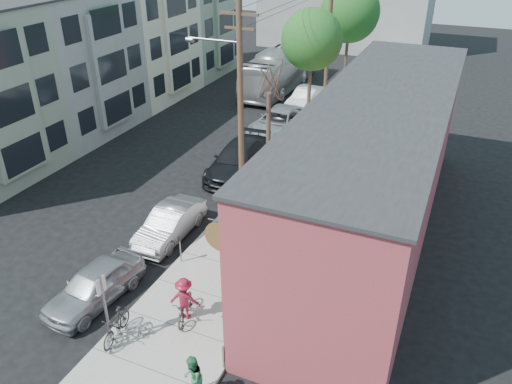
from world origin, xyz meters
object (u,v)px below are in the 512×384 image
at_px(tree_leafy_far, 350,13).
at_px(sign_post, 104,303).
at_px(patio_chair_a, 261,273).
at_px(parking_meter_far, 268,156).
at_px(patron_grey, 235,305).
at_px(car_1, 170,223).
at_px(car_4, 306,98).
at_px(car_2, 238,160).
at_px(parking_meter_near, 180,245).
at_px(tree_bare, 268,138).
at_px(car_3, 279,122).
at_px(patio_chair_b, 231,317).
at_px(tree_leafy_mid, 312,40).
at_px(car_0, 95,285).
at_px(bus, 281,69).
at_px(patron_green, 193,378).
at_px(cyclist, 184,299).
at_px(utility_pole_near, 239,102).
at_px(parked_bike_b, 130,331).
at_px(parked_bike_a, 116,325).

bearing_deg(tree_leafy_far, sign_post, -90.88).
height_order(sign_post, patio_chair_a, sign_post).
relative_size(parking_meter_far, patron_grey, 0.81).
bearing_deg(car_1, car_4, 89.34).
distance_m(car_2, car_4, 12.25).
bearing_deg(parking_meter_near, car_2, 99.41).
relative_size(tree_bare, car_3, 0.83).
bearing_deg(tree_leafy_far, patio_chair_b, -83.57).
distance_m(parking_meter_near, patio_chair_a, 3.65).
bearing_deg(car_4, patron_grey, -72.27).
distance_m(tree_leafy_mid, car_4, 8.35).
distance_m(parking_meter_near, tree_bare, 8.55).
xyz_separation_m(car_0, bus, (-3.21, 28.14, 0.93)).
relative_size(patio_chair_b, car_1, 0.20).
xyz_separation_m(tree_leafy_mid, bus, (-5.58, 9.69, -4.76)).
distance_m(sign_post, car_0, 2.72).
height_order(tree_bare, patron_grey, tree_bare).
distance_m(tree_leafy_mid, patron_green, 21.90).
distance_m(patio_chair_a, car_3, 15.91).
bearing_deg(parking_meter_near, car_1, 133.38).
bearing_deg(car_0, car_1, 92.35).
relative_size(parking_meter_far, patron_green, 0.78).
height_order(patron_grey, car_4, patron_grey).
relative_size(patio_chair_a, patron_grey, 0.57).
distance_m(cyclist, car_0, 3.73).
height_order(utility_pole_near, patio_chair_a, utility_pole_near).
xyz_separation_m(tree_leafy_mid, car_0, (-2.36, -18.45, -5.69)).
bearing_deg(car_3, parked_bike_b, -80.50).
distance_m(car_0, car_2, 12.00).
height_order(tree_leafy_far, parked_bike_a, tree_leafy_far).
distance_m(parked_bike_b, car_2, 13.52).
relative_size(utility_pole_near, patron_green, 6.26).
bearing_deg(parking_meter_far, bus, 108.27).
bearing_deg(patron_green, patio_chair_a, 168.02).
xyz_separation_m(car_2, car_4, (-0.00, 12.25, -0.08)).
bearing_deg(bus, car_0, -83.53).
xyz_separation_m(utility_pole_near, patron_grey, (3.49, -8.02, -4.49)).
bearing_deg(parking_meter_far, tree_bare, -67.17).
bearing_deg(sign_post, parked_bike_a, 56.77).
bearing_deg(tree_leafy_far, parking_meter_near, -91.29).
height_order(patio_chair_a, car_3, car_3).
distance_m(tree_leafy_mid, tree_leafy_far, 9.27).
height_order(car_0, car_4, car_4).
distance_m(parking_meter_far, tree_leafy_far, 15.85).
height_order(patio_chair_b, car_3, car_3).
height_order(patio_chair_b, car_4, car_4).
bearing_deg(tree_leafy_mid, car_4, 109.04).
xyz_separation_m(patron_green, car_4, (-5.33, 26.73, -0.18)).
bearing_deg(parked_bike_a, bus, 91.28).
distance_m(sign_post, patron_green, 3.99).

